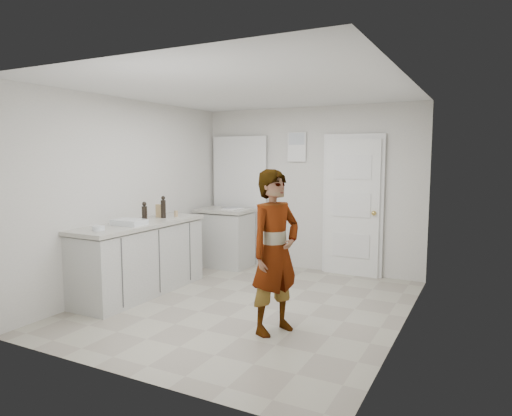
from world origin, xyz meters
The scene contains 12 objects.
ground centered at (0.00, 0.00, 0.00)m, with size 4.00×4.00×0.00m, color gray.
room_shell centered at (-0.17, 1.95, 1.02)m, with size 4.00×4.00×4.00m.
main_counter centered at (-1.45, -0.20, 0.43)m, with size 0.64×1.96×0.93m.
side_counter centered at (-1.25, 1.55, 0.43)m, with size 0.84×0.61×0.93m.
person centered at (0.63, -0.58, 0.82)m, with size 0.60×0.39×1.63m, color silver.
cake_mix_box centered at (-1.53, 0.29, 1.01)m, with size 0.11×0.05×0.18m, color #9D7D4E.
spice_jar centered at (-1.37, 0.44, 0.97)m, with size 0.05×0.05×0.08m, color tan.
oil_cruet_a centered at (-1.37, -0.20, 1.05)m, with size 0.07×0.07×0.27m.
oil_cruet_b centered at (-1.43, 0.26, 1.07)m, with size 0.07×0.07×0.30m.
baking_dish centered at (-1.40, -0.44, 0.96)m, with size 0.39×0.29×0.07m.
egg_bowl centered at (-1.42, -0.92, 0.95)m, with size 0.14×0.14×0.05m.
papers centered at (-1.12, 1.59, 0.93)m, with size 0.23×0.30×0.01m, color white.
Camera 1 is at (2.49, -4.61, 1.76)m, focal length 32.00 mm.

